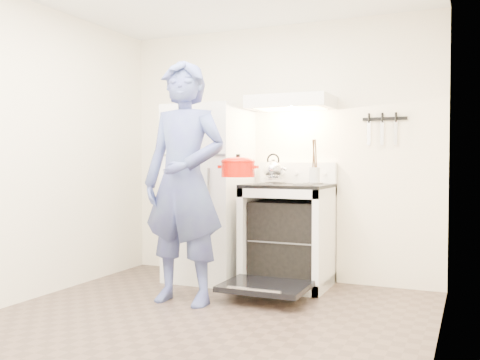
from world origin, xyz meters
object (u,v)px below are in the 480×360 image
Objects in this scene: refrigerator at (209,193)px; dutch_oven at (238,169)px; tea_kettle at (273,169)px; person at (184,182)px; stove_body at (288,237)px.

refrigerator is 4.90× the size of dutch_oven.
tea_kettle is 0.77m from dutch_oven.
refrigerator is 0.91m from person.
dutch_oven is at bearing 31.01° from person.
tea_kettle is 0.14× the size of person.
dutch_oven is (0.60, -0.64, 0.25)m from refrigerator.
dutch_oven is (-0.03, -0.77, 0.00)m from tea_kettle.
tea_kettle is (-0.19, 0.10, 0.63)m from stove_body.
dutch_oven is (0.38, 0.23, 0.11)m from person.
dutch_oven is at bearing -92.00° from tea_kettle.
dutch_oven reaches higher than stove_body.
stove_body is 1.20m from person.
person is (-0.41, -1.00, -0.10)m from tea_kettle.
tea_kettle is at bearing 151.68° from stove_body.
refrigerator reaches higher than stove_body.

